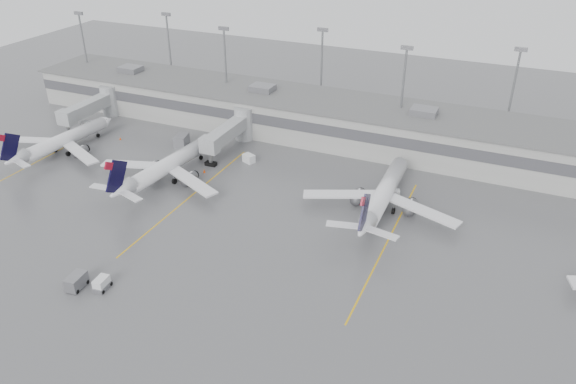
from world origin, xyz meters
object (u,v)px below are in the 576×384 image
at_px(jet_far_left, 61,141).
at_px(jet_mid_right, 383,194).
at_px(jet_mid_left, 166,166).
at_px(baggage_tug, 102,284).

distance_m(jet_far_left, jet_mid_right, 64.85).
height_order(jet_mid_left, jet_mid_right, jet_mid_right).
relative_size(jet_mid_left, jet_mid_right, 0.98).
bearing_deg(baggage_tug, jet_far_left, 133.40).
bearing_deg(baggage_tug, jet_mid_right, 45.16).
bearing_deg(jet_mid_right, baggage_tug, -130.19).
relative_size(jet_far_left, jet_mid_right, 0.92).
xyz_separation_m(jet_far_left, jet_mid_right, (64.72, 4.10, 0.24)).
distance_m(jet_mid_left, jet_mid_right, 39.17).
xyz_separation_m(jet_mid_right, baggage_tug, (-28.87, -35.30, -2.32)).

